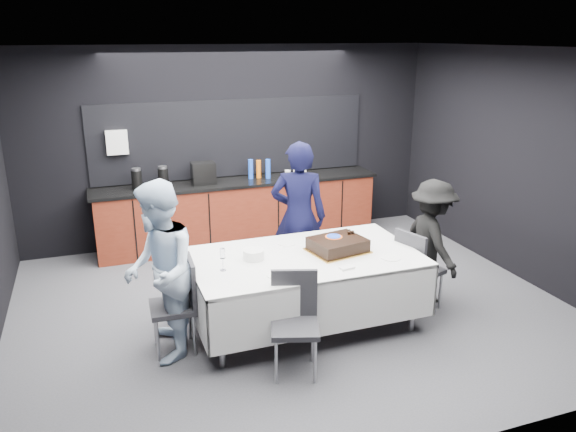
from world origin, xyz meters
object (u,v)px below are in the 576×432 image
(party_table, at_px, (304,268))
(chair_near, at_px, (295,315))
(champagne_flute, at_px, (223,255))
(person_center, at_px, (299,217))
(plate_stack, at_px, (254,254))
(person_right, at_px, (432,241))
(chair_left, at_px, (181,298))
(person_left, at_px, (159,272))
(cake_assembly, at_px, (338,245))
(chair_right, at_px, (415,265))

(party_table, distance_m, chair_near, 0.83)
(champagne_flute, relative_size, person_center, 0.13)
(plate_stack, xyz_separation_m, person_right, (2.08, -0.01, -0.12))
(person_center, bearing_deg, chair_near, 91.45)
(chair_left, bearing_deg, party_table, 2.19)
(chair_left, xyz_separation_m, person_right, (2.85, 0.12, 0.17))
(person_left, bearing_deg, chair_left, 111.10)
(champagne_flute, height_order, person_center, person_center)
(cake_assembly, height_order, chair_near, cake_assembly)
(party_table, relative_size, person_left, 1.36)
(person_right, bearing_deg, person_center, 61.03)
(chair_near, bearing_deg, person_left, 149.96)
(chair_right, xyz_separation_m, person_left, (-2.73, -0.00, 0.32))
(person_center, bearing_deg, person_left, 52.72)
(chair_near, distance_m, person_left, 1.30)
(person_center, relative_size, person_left, 1.05)
(chair_left, distance_m, person_center, 1.84)
(chair_right, bearing_deg, person_left, -179.95)
(cake_assembly, bearing_deg, party_table, 179.00)
(party_table, bearing_deg, chair_near, -117.42)
(champagne_flute, distance_m, person_right, 2.45)
(party_table, height_order, plate_stack, plate_stack)
(cake_assembly, bearing_deg, chair_right, -5.69)
(chair_near, relative_size, person_right, 0.65)
(chair_near, bearing_deg, person_center, 68.13)
(chair_right, height_order, person_left, person_left)
(party_table, relative_size, person_right, 1.64)
(champagne_flute, height_order, chair_near, champagne_flute)
(chair_near, bearing_deg, chair_right, 21.06)
(chair_left, relative_size, person_right, 0.65)
(cake_assembly, xyz_separation_m, person_left, (-1.83, -0.09, 0.00))
(person_center, bearing_deg, cake_assembly, 119.67)
(plate_stack, height_order, person_right, person_right)
(chair_near, relative_size, person_left, 0.54)
(cake_assembly, bearing_deg, chair_near, -135.85)
(person_center, bearing_deg, chair_right, 158.96)
(party_table, xyz_separation_m, chair_right, (1.27, -0.10, -0.11))
(champagne_flute, height_order, person_left, person_left)
(party_table, relative_size, plate_stack, 10.82)
(champagne_flute, bearing_deg, chair_right, -0.17)
(chair_near, bearing_deg, chair_left, 143.13)
(cake_assembly, bearing_deg, person_left, -177.12)
(plate_stack, xyz_separation_m, person_center, (0.78, 0.79, 0.06))
(chair_right, bearing_deg, person_right, 29.14)
(chair_right, relative_size, person_center, 0.52)
(cake_assembly, xyz_separation_m, chair_near, (-0.74, -0.72, -0.32))
(champagne_flute, xyz_separation_m, chair_left, (-0.41, 0.04, -0.40))
(cake_assembly, xyz_separation_m, person_center, (-0.10, 0.89, 0.04))
(person_center, relative_size, person_right, 1.26)
(chair_right, relative_size, chair_near, 1.00)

